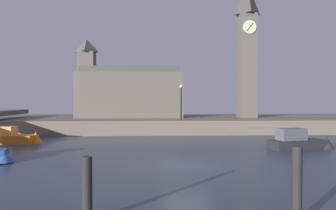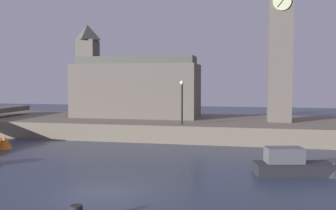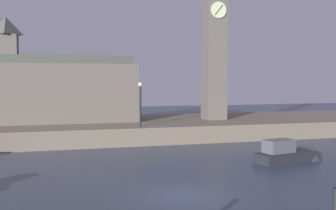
{
  "view_description": "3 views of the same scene",
  "coord_description": "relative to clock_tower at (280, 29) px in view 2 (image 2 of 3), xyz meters",
  "views": [
    {
      "loc": [
        -1.64,
        -16.56,
        3.66
      ],
      "look_at": [
        -0.27,
        17.0,
        3.07
      ],
      "focal_mm": 32.42,
      "sensor_mm": 36.0,
      "label": 1
    },
    {
      "loc": [
        6.35,
        -15.9,
        5.22
      ],
      "look_at": [
        -0.21,
        15.39,
        3.14
      ],
      "focal_mm": 39.95,
      "sensor_mm": 36.0,
      "label": 2
    },
    {
      "loc": [
        -5.49,
        -18.01,
        5.57
      ],
      "look_at": [
        3.89,
        16.93,
        3.17
      ],
      "focal_mm": 43.03,
      "sensor_mm": 36.0,
      "label": 3
    }
  ],
  "objects": [
    {
      "name": "clock_tower",
      "position": [
        0.0,
        0.0,
        0.0
      ],
      "size": [
        2.24,
        2.29,
        16.22
      ],
      "color": "#5B544C",
      "rests_on": "far_embankment"
    },
    {
      "name": "far_embankment",
      "position": [
        -9.3,
        0.55,
        -9.17
      ],
      "size": [
        70.0,
        12.0,
        1.5
      ],
      "primitive_type": "cube",
      "color": "#6B6051",
      "rests_on": "ground"
    },
    {
      "name": "parliament_hall",
      "position": [
        -14.5,
        1.83,
        -5.31
      ],
      "size": [
        12.79,
        5.47,
        9.62
      ],
      "color": "#5B544C",
      "rests_on": "far_embankment"
    },
    {
      "name": "streetlamp",
      "position": [
        -8.27,
        -4.2,
        -6.07
      ],
      "size": [
        0.36,
        0.36,
        3.74
      ],
      "color": "black",
      "rests_on": "far_embankment"
    },
    {
      "name": "boat_barge_dark",
      "position": [
        0.12,
        -13.83,
        -9.41
      ],
      "size": [
        5.26,
        2.47,
        1.69
      ],
      "color": "#232328",
      "rests_on": "ground"
    },
    {
      "name": "ground_plane",
      "position": [
        -9.3,
        -19.45,
        -9.92
      ],
      "size": [
        120.0,
        120.0,
        0.0
      ],
      "primitive_type": "plane",
      "color": "#2D384C"
    }
  ]
}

